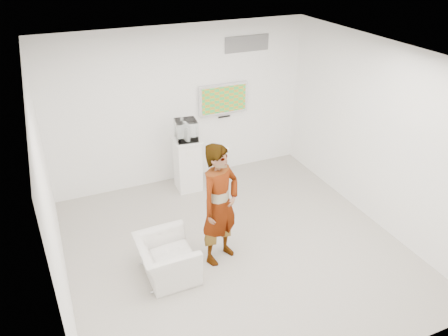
# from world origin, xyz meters

# --- Properties ---
(room) EXTENTS (5.01, 5.01, 3.00)m
(room) POSITION_xyz_m (0.00, 0.00, 1.50)
(room) COLOR #ADA69F
(room) RESTS_ON ground
(tv) EXTENTS (1.00, 0.08, 0.60)m
(tv) POSITION_xyz_m (0.85, 2.45, 1.55)
(tv) COLOR silver
(tv) RESTS_ON room
(logo_decal) EXTENTS (0.90, 0.02, 0.30)m
(logo_decal) POSITION_xyz_m (1.35, 2.49, 2.55)
(logo_decal) COLOR slate
(logo_decal) RESTS_ON room
(person) EXTENTS (0.82, 0.70, 1.89)m
(person) POSITION_xyz_m (-0.30, -0.11, 0.94)
(person) COLOR silver
(person) RESTS_ON room
(armchair) EXTENTS (0.78, 0.90, 0.58)m
(armchair) POSITION_xyz_m (-1.15, -0.16, 0.29)
(armchair) COLOR silver
(armchair) RESTS_ON room
(pedestal) EXTENTS (0.51, 0.51, 1.02)m
(pedestal) POSITION_xyz_m (-0.06, 2.04, 0.51)
(pedestal) COLOR white
(pedestal) RESTS_ON room
(floor_uplight) EXTENTS (0.23, 0.23, 0.27)m
(floor_uplight) POSITION_xyz_m (0.84, 2.34, 0.13)
(floor_uplight) COLOR silver
(floor_uplight) RESTS_ON room
(vitrine) EXTENTS (0.42, 0.42, 0.38)m
(vitrine) POSITION_xyz_m (-0.06, 2.04, 1.21)
(vitrine) COLOR white
(vitrine) RESTS_ON pedestal
(console) EXTENTS (0.07, 0.18, 0.24)m
(console) POSITION_xyz_m (-0.06, 2.04, 1.15)
(console) COLOR white
(console) RESTS_ON pedestal
(wii_remote) EXTENTS (0.11, 0.15, 0.04)m
(wii_remote) POSITION_xyz_m (-0.14, 0.14, 1.70)
(wii_remote) COLOR white
(wii_remote) RESTS_ON person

